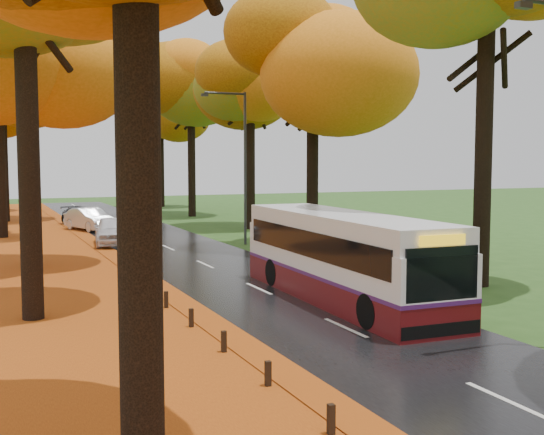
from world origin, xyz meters
TOP-DOWN VIEW (x-y plane):
  - road at (0.00, 25.00)m, footprint 6.50×90.00m
  - centre_line at (0.00, 25.00)m, footprint 0.12×90.00m
  - leaf_drift at (-3.05, 25.00)m, footprint 0.90×90.00m
  - trees_left at (-7.18, 27.06)m, footprint 9.20×74.00m
  - trees_right at (7.19, 26.91)m, footprint 9.30×74.20m
  - streetlamp_mid at (3.95, 30.00)m, footprint 2.45×0.18m
  - streetlamp_far at (3.95, 52.00)m, footprint 2.45×0.18m
  - bus at (1.67, 15.12)m, footprint 2.70×10.54m
  - car_white at (-2.35, 32.42)m, footprint 2.36×4.55m
  - car_silver at (-2.32, 40.37)m, footprint 2.81×4.53m
  - car_dark at (-2.35, 44.06)m, footprint 2.46×4.46m

SIDE VIEW (x-z plane):
  - road at x=0.00m, z-range 0.00..0.04m
  - leaf_drift at x=-3.05m, z-range 0.04..0.05m
  - centre_line at x=0.00m, z-range 0.04..0.05m
  - car_dark at x=-2.35m, z-range 0.04..1.26m
  - car_silver at x=-2.32m, z-range 0.04..1.45m
  - car_white at x=-2.35m, z-range 0.04..1.52m
  - bus at x=1.67m, z-range 0.11..2.86m
  - streetlamp_mid at x=3.95m, z-range 0.71..8.71m
  - streetlamp_far at x=3.95m, z-range 0.71..8.71m
  - trees_left at x=-7.18m, z-range 2.59..16.48m
  - trees_right at x=7.19m, z-range 2.71..16.67m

